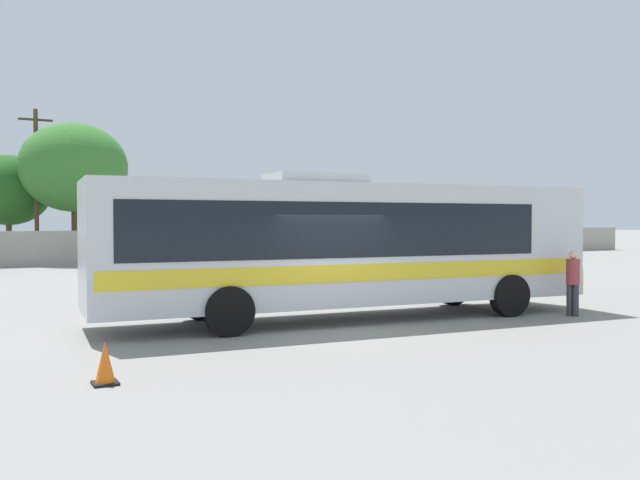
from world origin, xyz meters
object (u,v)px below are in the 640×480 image
at_px(utility_pole_near, 36,183).
at_px(roadside_tree_midleft, 8,190).
at_px(attendant_by_bus_door, 573,279).
at_px(coach_bus_silver_yellow, 345,242).
at_px(traffic_cone_on_apron, 105,363).
at_px(roadside_tree_midright, 74,167).

bearing_deg(utility_pole_near, roadside_tree_midleft, 125.17).
bearing_deg(attendant_by_bus_door, utility_pole_near, 109.25).
xyz_separation_m(coach_bus_silver_yellow, traffic_cone_on_apron, (-6.27, -3.98, -1.55)).
height_order(attendant_by_bus_door, utility_pole_near, utility_pole_near).
height_order(attendant_by_bus_door, roadside_tree_midleft, roadside_tree_midleft).
distance_m(coach_bus_silver_yellow, roadside_tree_midleft, 29.22).
distance_m(attendant_by_bus_door, traffic_cone_on_apron, 11.68).
height_order(coach_bus_silver_yellow, roadside_tree_midleft, roadside_tree_midleft).
bearing_deg(attendant_by_bus_door, roadside_tree_midright, 105.89).
xyz_separation_m(utility_pole_near, roadside_tree_midright, (1.95, -0.34, 0.92)).
bearing_deg(roadside_tree_midright, utility_pole_near, 170.24).
xyz_separation_m(coach_bus_silver_yellow, roadside_tree_midright, (-2.84, 26.24, 3.57)).
bearing_deg(utility_pole_near, attendant_by_bus_door, -70.75).
height_order(attendant_by_bus_door, roadside_tree_midright, roadside_tree_midright).
distance_m(coach_bus_silver_yellow, attendant_by_bus_door, 5.77).
height_order(utility_pole_near, roadside_tree_midright, utility_pole_near).
height_order(coach_bus_silver_yellow, roadside_tree_midright, roadside_tree_midright).
distance_m(utility_pole_near, roadside_tree_midleft, 2.36).
height_order(roadside_tree_midright, traffic_cone_on_apron, roadside_tree_midright).
bearing_deg(utility_pole_near, coach_bus_silver_yellow, -79.78).
relative_size(coach_bus_silver_yellow, roadside_tree_midright, 1.56).
height_order(utility_pole_near, traffic_cone_on_apron, utility_pole_near).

